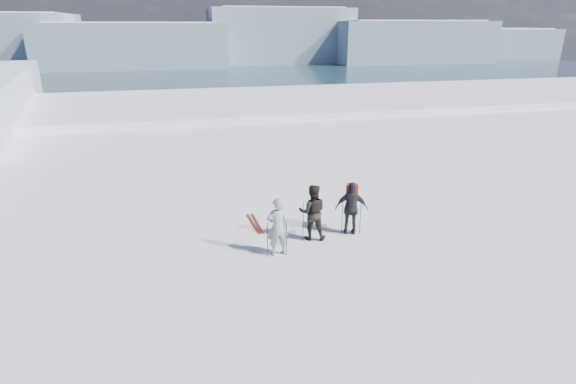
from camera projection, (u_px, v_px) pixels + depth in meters
name	position (u px, v px, depth m)	size (l,w,h in m)	color
lake_basin	(235.00, 176.00, 41.18)	(820.00, 820.00, 71.62)	white
far_mountain_range	(211.00, 40.00, 434.97)	(770.00, 110.00, 53.00)	slate
skier_grey	(278.00, 227.00, 13.33)	(0.67, 0.44, 1.84)	gray
skier_dark	(312.00, 212.00, 14.35)	(0.90, 0.70, 1.85)	black
skier_pack	(351.00, 208.00, 14.70)	(1.06, 0.44, 1.81)	black
backpack	(353.00, 172.00, 14.52)	(0.39, 0.22, 0.54)	#B83611
ski_poles	(316.00, 225.00, 14.15)	(3.30, 0.93, 1.37)	black
skis_loose	(255.00, 224.00, 15.72)	(0.35, 1.70, 0.03)	black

